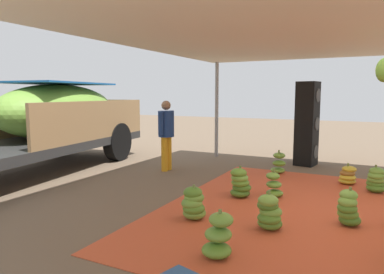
# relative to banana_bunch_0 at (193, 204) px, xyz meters

# --- Properties ---
(ground_plane) EXTENTS (40.00, 40.00, 0.00)m
(ground_plane) POSITION_rel_banana_bunch_0_xyz_m (1.05, 1.43, -0.23)
(ground_plane) COLOR brown
(tarp_orange) EXTENTS (5.32, 4.52, 0.01)m
(tarp_orange) POSITION_rel_banana_bunch_0_xyz_m (1.05, -1.57, -0.22)
(tarp_orange) COLOR #D1512D
(tarp_orange) RESTS_ON ground
(tent_canopy) EXTENTS (8.00, 7.00, 2.70)m
(tent_canopy) POSITION_rel_banana_bunch_0_xyz_m (1.06, -1.67, 2.39)
(tent_canopy) COLOR #9EA0A5
(tent_canopy) RESTS_ON ground
(banana_bunch_0) EXTENTS (0.45, 0.44, 0.49)m
(banana_bunch_0) POSITION_rel_banana_bunch_0_xyz_m (0.00, 0.00, 0.00)
(banana_bunch_0) COLOR #6B9E38
(banana_bunch_0) RESTS_ON tarp_orange
(banana_bunch_3) EXTENTS (0.41, 0.39, 0.52)m
(banana_bunch_3) POSITION_rel_banana_bunch_0_xyz_m (3.44, -0.38, -0.00)
(banana_bunch_3) COLOR #75A83D
(banana_bunch_3) RESTS_ON tarp_orange
(banana_bunch_5) EXTENTS (0.42, 0.42, 0.53)m
(banana_bunch_5) POSITION_rel_banana_bunch_0_xyz_m (0.71, -1.95, 0.01)
(banana_bunch_5) COLOR #477523
(banana_bunch_5) RESTS_ON tarp_orange
(banana_bunch_6) EXTENTS (0.45, 0.43, 0.49)m
(banana_bunch_6) POSITION_rel_banana_bunch_0_xyz_m (2.71, -2.29, -0.00)
(banana_bunch_6) COLOR #477523
(banana_bunch_6) RESTS_ON tarp_orange
(banana_bunch_8) EXTENTS (0.38, 0.39, 0.48)m
(banana_bunch_8) POSITION_rel_banana_bunch_0_xyz_m (1.61, -0.73, -0.02)
(banana_bunch_8) COLOR #60932D
(banana_bunch_8) RESTS_ON tarp_orange
(banana_bunch_9) EXTENTS (0.47, 0.46, 0.55)m
(banana_bunch_9) POSITION_rel_banana_bunch_0_xyz_m (1.31, -0.23, 0.02)
(banana_bunch_9) COLOR #477523
(banana_bunch_9) RESTS_ON tarp_orange
(banana_bunch_10) EXTENTS (0.43, 0.43, 0.51)m
(banana_bunch_10) POSITION_rel_banana_bunch_0_xyz_m (0.11, -1.04, 0.00)
(banana_bunch_10) COLOR #518428
(banana_bunch_10) RESTS_ON tarp_orange
(banana_bunch_11) EXTENTS (0.45, 0.44, 0.52)m
(banana_bunch_11) POSITION_rel_banana_bunch_0_xyz_m (-0.91, -0.76, 0.00)
(banana_bunch_11) COLOR #60932D
(banana_bunch_11) RESTS_ON tarp_orange
(banana_bunch_13) EXTENTS (0.45, 0.45, 0.41)m
(banana_bunch_13) POSITION_rel_banana_bunch_0_xyz_m (3.11, -1.80, -0.05)
(banana_bunch_13) COLOR gold
(banana_bunch_13) RESTS_ON tarp_orange
(cargo_truck_main) EXTENTS (7.03, 3.11, 2.40)m
(cargo_truck_main) POSITION_rel_banana_bunch_0_xyz_m (0.53, 4.50, 1.03)
(cargo_truck_main) COLOR #2D2D2D
(cargo_truck_main) RESTS_ON ground
(worker_0) EXTENTS (0.59, 0.36, 1.61)m
(worker_0) POSITION_rel_banana_bunch_0_xyz_m (2.62, 2.03, 0.72)
(worker_0) COLOR orange
(worker_0) RESTS_ON ground
(speaker_stack) EXTENTS (0.58, 0.55, 2.06)m
(speaker_stack) POSITION_rel_banana_bunch_0_xyz_m (4.73, -0.75, 0.81)
(speaker_stack) COLOR black
(speaker_stack) RESTS_ON ground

